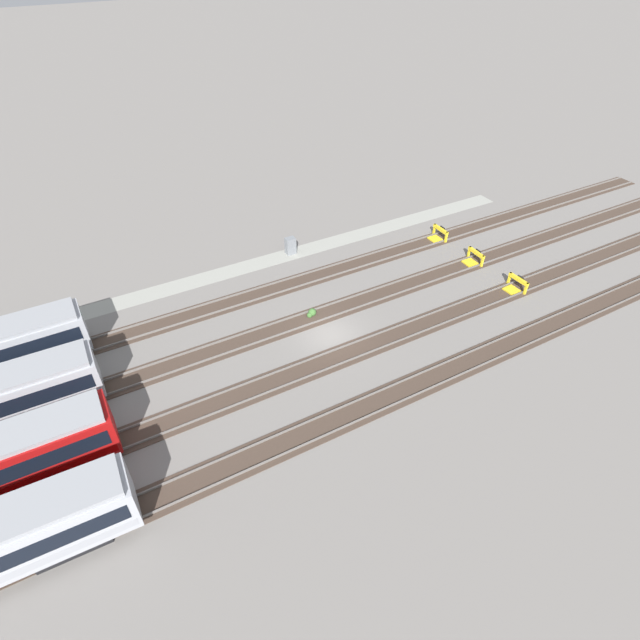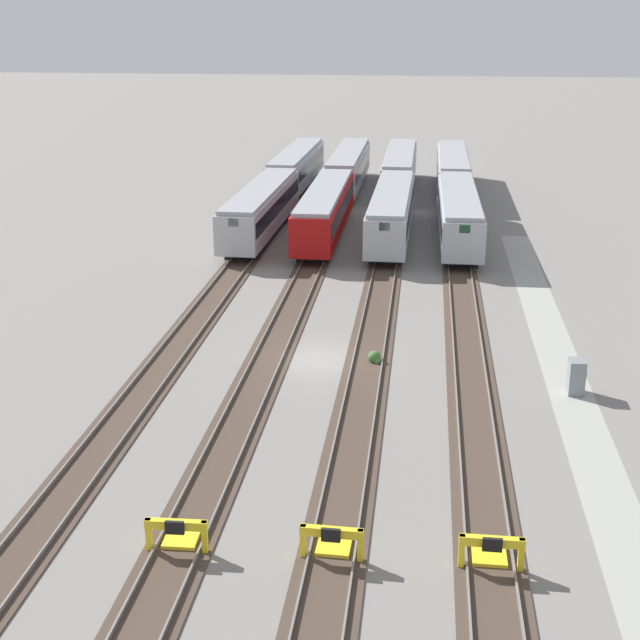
# 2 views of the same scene
# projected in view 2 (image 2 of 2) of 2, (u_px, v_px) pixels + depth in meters

# --- Properties ---
(ground_plane) EXTENTS (400.00, 400.00, 0.00)m
(ground_plane) POSITION_uv_depth(u_px,v_px,m) (318.00, 360.00, 43.80)
(ground_plane) COLOR gray
(service_walkway) EXTENTS (54.00, 2.00, 0.01)m
(service_walkway) POSITION_uv_depth(u_px,v_px,m) (563.00, 371.00, 42.48)
(service_walkway) COLOR #9E9E93
(service_walkway) RESTS_ON ground
(rail_track_nearest) EXTENTS (90.00, 2.23, 0.21)m
(rail_track_nearest) POSITION_uv_depth(u_px,v_px,m) (469.00, 366.00, 42.96)
(rail_track_nearest) COLOR #47382D
(rail_track_nearest) RESTS_ON ground
(rail_track_near_inner) EXTENTS (90.00, 2.24, 0.21)m
(rail_track_near_inner) POSITION_uv_depth(u_px,v_px,m) (368.00, 362.00, 43.51)
(rail_track_near_inner) COLOR #47382D
(rail_track_near_inner) RESTS_ON ground
(rail_track_middle) EXTENTS (90.00, 2.24, 0.21)m
(rail_track_middle) POSITION_uv_depth(u_px,v_px,m) (269.00, 357.00, 44.06)
(rail_track_middle) COLOR #47382D
(rail_track_middle) RESTS_ON ground
(rail_track_far_inner) EXTENTS (90.00, 2.23, 0.21)m
(rail_track_far_inner) POSITION_uv_depth(u_px,v_px,m) (172.00, 353.00, 44.62)
(rail_track_far_inner) COLOR #47382D
(rail_track_far_inner) RESTS_ON ground
(subway_car_front_row_leftmost) EXTENTS (18.00, 2.87, 3.70)m
(subway_car_front_row_leftmost) POSITION_uv_depth(u_px,v_px,m) (453.00, 171.00, 83.20)
(subway_car_front_row_leftmost) COLOR #ADAFB7
(subway_car_front_row_leftmost) RESTS_ON ground
(subway_car_front_row_left_inner) EXTENTS (18.05, 3.19, 3.70)m
(subway_car_front_row_left_inner) POSITION_uv_depth(u_px,v_px,m) (297.00, 168.00, 84.99)
(subway_car_front_row_left_inner) COLOR #ADAFB7
(subway_car_front_row_left_inner) RESTS_ON ground
(subway_car_front_row_centre) EXTENTS (18.06, 3.20, 3.70)m
(subway_car_front_row_centre) POSITION_uv_depth(u_px,v_px,m) (261.00, 209.00, 67.32)
(subway_car_front_row_centre) COLOR #ADAFB7
(subway_car_front_row_centre) RESTS_ON ground
(subway_car_front_row_right_inner) EXTENTS (18.00, 2.84, 3.70)m
(subway_car_front_row_right_inner) POSITION_uv_depth(u_px,v_px,m) (400.00, 169.00, 84.13)
(subway_car_front_row_right_inner) COLOR #ADAFB7
(subway_car_front_row_right_inner) RESTS_ON ground
(subway_car_front_row_rightmost) EXTENTS (18.03, 3.02, 3.70)m
(subway_car_front_row_rightmost) POSITION_uv_depth(u_px,v_px,m) (392.00, 212.00, 66.22)
(subway_car_front_row_rightmost) COLOR #ADAFB7
(subway_car_front_row_rightmost) RESTS_ON ground
(subway_car_back_row_leftmost) EXTENTS (18.01, 2.89, 3.70)m
(subway_car_back_row_leftmost) POSITION_uv_depth(u_px,v_px,m) (325.00, 211.00, 66.78)
(subway_car_back_row_leftmost) COLOR #A80F0F
(subway_car_back_row_leftmost) RESTS_ON ground
(subway_car_back_row_centre) EXTENTS (18.03, 3.03, 3.70)m
(subway_car_back_row_centre) POSITION_uv_depth(u_px,v_px,m) (459.00, 214.00, 65.66)
(subway_car_back_row_centre) COLOR #ADAFB7
(subway_car_back_row_centre) RESTS_ON ground
(subway_car_back_row_rightmost) EXTENTS (18.01, 2.93, 3.70)m
(subway_car_back_row_rightmost) POSITION_uv_depth(u_px,v_px,m) (348.00, 168.00, 84.75)
(subway_car_back_row_rightmost) COLOR #ADAFB7
(subway_car_back_row_rightmost) RESTS_ON ground
(bumper_stop_nearest_track) EXTENTS (1.34, 2.00, 1.22)m
(bumper_stop_nearest_track) POSITION_uv_depth(u_px,v_px,m) (491.00, 551.00, 27.50)
(bumper_stop_nearest_track) COLOR yellow
(bumper_stop_nearest_track) RESTS_ON ground
(bumper_stop_near_inner_track) EXTENTS (1.36, 2.01, 1.22)m
(bumper_stop_near_inner_track) POSITION_uv_depth(u_px,v_px,m) (333.00, 541.00, 27.99)
(bumper_stop_near_inner_track) COLOR yellow
(bumper_stop_near_inner_track) RESTS_ON ground
(bumper_stop_middle_track) EXTENTS (1.37, 2.01, 1.22)m
(bumper_stop_middle_track) POSITION_uv_depth(u_px,v_px,m) (179.00, 534.00, 28.39)
(bumper_stop_middle_track) COLOR yellow
(bumper_stop_middle_track) RESTS_ON ground
(electrical_cabinet) EXTENTS (0.90, 0.73, 1.60)m
(electrical_cabinet) POSITION_uv_depth(u_px,v_px,m) (576.00, 377.00, 39.78)
(electrical_cabinet) COLOR gray
(electrical_cabinet) RESTS_ON ground
(weed_clump) EXTENTS (0.92, 0.70, 0.64)m
(weed_clump) POSITION_uv_depth(u_px,v_px,m) (374.00, 358.00, 43.48)
(weed_clump) COLOR #427033
(weed_clump) RESTS_ON ground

